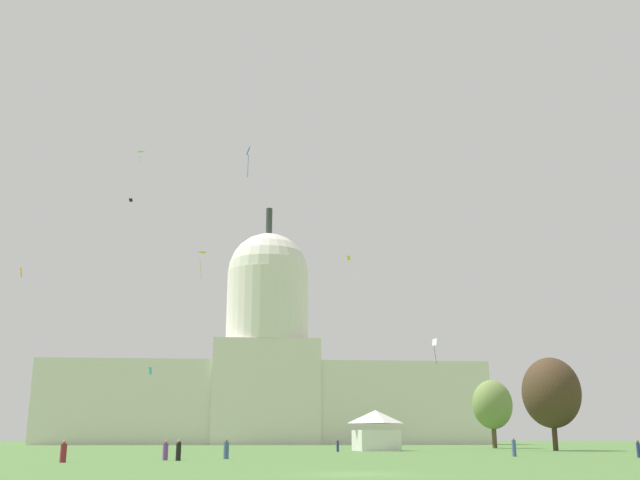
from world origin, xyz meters
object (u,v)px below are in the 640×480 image
object	(u,v)px
capitol_building	(266,373)
tree_east_near	(551,393)
tree_east_far	(492,405)
person_black_back_center	(179,446)
kite_gold_mid	(202,257)
kite_orange_mid	(21,272)
kite_white_mid	(435,344)
kite_lime_high	(140,153)
person_navy_lawn_far_right	(338,446)
kite_cyan_low	(150,371)
person_purple_back_right	(165,451)
person_denim_near_tree_east	(514,448)
kite_black_high	(131,200)
person_maroon_front_center	(63,452)
kite_blue_high	(248,155)
person_denim_aisle_center	(226,450)
event_tent	(376,430)
kite_yellow_high	(349,259)
person_navy_edge_east	(638,449)
person_black_near_tent	(178,451)

from	to	relation	value
capitol_building	tree_east_near	world-z (taller)	capitol_building
tree_east_far	person_black_back_center	size ratio (longest dim) A/B	7.35
kite_gold_mid	kite_orange_mid	xyz separation A→B (m)	(-22.29, -10.16, -4.96)
kite_white_mid	kite_lime_high	xyz separation A→B (m)	(-57.56, -4.19, 35.86)
person_navy_lawn_far_right	kite_white_mid	xyz separation A→B (m)	(23.62, 42.07, 18.51)
capitol_building	kite_cyan_low	distance (m)	68.51
person_purple_back_right	person_denim_near_tree_east	world-z (taller)	person_denim_near_tree_east
person_navy_lawn_far_right	kite_black_high	bearing A→B (deg)	56.81
person_maroon_front_center	kite_blue_high	distance (m)	59.00
tree_east_near	person_denim_aisle_center	distance (m)	57.72
person_denim_aisle_center	kite_black_high	bearing A→B (deg)	34.47
event_tent	kite_black_high	xyz separation A→B (m)	(-45.05, 51.57, 49.45)
capitol_building	kite_black_high	distance (m)	65.23
kite_lime_high	person_maroon_front_center	bearing A→B (deg)	-76.98
person_purple_back_right	kite_yellow_high	bearing A→B (deg)	64.42
kite_orange_mid	kite_black_high	bearing A→B (deg)	17.07
event_tent	tree_east_far	xyz separation A→B (m)	(24.18, 22.41, 4.57)
event_tent	kite_cyan_low	size ratio (longest dim) A/B	5.57
person_navy_edge_east	kite_blue_high	distance (m)	63.04
event_tent	kite_orange_mid	world-z (taller)	kite_orange_mid
tree_east_far	kite_white_mid	xyz separation A→B (m)	(-6.74, 12.33, 11.93)
person_purple_back_right	capitol_building	bearing A→B (deg)	75.05
person_navy_edge_east	kite_cyan_low	xyz separation A→B (m)	(-54.04, 72.22, 12.92)
capitol_building	person_navy_lawn_far_right	bearing A→B (deg)	-85.80
tree_east_far	kite_white_mid	bearing A→B (deg)	118.66
kite_yellow_high	person_black_near_tent	bearing A→B (deg)	132.74
person_denim_near_tree_east	kite_white_mid	distance (m)	71.32
capitol_building	kite_yellow_high	bearing A→B (deg)	-57.23
person_black_back_center	kite_lime_high	xyz separation A→B (m)	(-13.73, 37.71, 54.37)
person_maroon_front_center	kite_gold_mid	world-z (taller)	kite_gold_mid
person_black_near_tent	person_navy_lawn_far_right	size ratio (longest dim) A/B	1.04
kite_orange_mid	kite_black_high	size ratio (longest dim) A/B	1.33
person_maroon_front_center	person_navy_lawn_far_right	bearing A→B (deg)	129.36
kite_cyan_low	kite_blue_high	size ratio (longest dim) A/B	0.30
person_purple_back_right	person_denim_aisle_center	world-z (taller)	person_denim_aisle_center
person_purple_back_right	kite_yellow_high	distance (m)	123.13
event_tent	kite_gold_mid	distance (m)	35.15
kite_blue_high	person_black_back_center	bearing A→B (deg)	139.78
person_purple_back_right	person_navy_edge_east	bearing A→B (deg)	-4.80
tree_east_far	kite_yellow_high	xyz separation A→B (m)	(-18.95, 46.07, 36.70)
kite_cyan_low	kite_gold_mid	bearing A→B (deg)	-84.91
tree_east_near	kite_orange_mid	distance (m)	73.80
kite_orange_mid	person_navy_edge_east	bearing A→B (deg)	-94.68
person_black_back_center	kite_blue_high	distance (m)	40.78
person_black_back_center	kite_black_high	distance (m)	80.29
kite_yellow_high	kite_lime_high	distance (m)	60.15
event_tent	person_denim_near_tree_east	size ratio (longest dim) A/B	4.35
event_tent	person_denim_aisle_center	size ratio (longest dim) A/B	4.69
person_denim_near_tree_east	person_navy_lawn_far_right	size ratio (longest dim) A/B	1.13
event_tent	kite_gold_mid	xyz separation A→B (m)	(-25.13, 0.61, 24.57)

